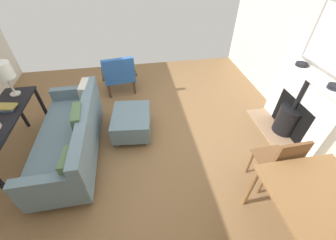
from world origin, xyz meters
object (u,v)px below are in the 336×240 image
(mantel_bowl_near, at_px, (302,64))
(dining_chair_near_fireplace, at_px, (280,161))
(table_lamp_near_end, at_px, (3,72))
(book_stack, at_px, (5,108))
(sofa, at_px, (72,136))
(ottoman, at_px, (132,122))
(armchair_accent, at_px, (119,74))
(console_table, at_px, (2,125))
(dining_table, at_px, (317,201))
(fireplace, at_px, (297,110))
(mantel_bowl_far, at_px, (334,86))

(mantel_bowl_near, bearing_deg, dining_chair_near_fireplace, 53.81)
(table_lamp_near_end, bearing_deg, book_stack, 90.56)
(mantel_bowl_near, bearing_deg, sofa, 3.73)
(ottoman, bearing_deg, sofa, 19.13)
(armchair_accent, xyz_separation_m, console_table, (1.43, 1.58, 0.24))
(sofa, bearing_deg, dining_table, 148.57)
(console_table, distance_m, dining_chair_near_fireplace, 3.47)
(armchair_accent, bearing_deg, table_lamp_near_end, 34.84)
(fireplace, bearing_deg, book_stack, -4.46)
(armchair_accent, bearing_deg, ottoman, 98.27)
(fireplace, height_order, mantel_bowl_near, mantel_bowl_near)
(book_stack, bearing_deg, dining_chair_near_fireplace, 159.64)
(sofa, distance_m, dining_table, 3.00)
(mantel_bowl_far, bearing_deg, fireplace, -87.10)
(mantel_bowl_near, bearing_deg, console_table, 3.12)
(dining_chair_near_fireplace, bearing_deg, table_lamp_near_end, -25.58)
(dining_table, bearing_deg, book_stack, -28.26)
(book_stack, distance_m, dining_chair_near_fireplace, 3.55)
(fireplace, height_order, dining_chair_near_fireplace, fireplace)
(fireplace, distance_m, sofa, 3.44)
(console_table, relative_size, table_lamp_near_end, 3.21)
(ottoman, bearing_deg, dining_chair_near_fireplace, 142.67)
(mantel_bowl_far, xyz_separation_m, book_stack, (4.22, -0.64, -0.28))
(sofa, bearing_deg, armchair_accent, -112.72)
(sofa, relative_size, armchair_accent, 2.29)
(table_lamp_near_end, xyz_separation_m, dining_chair_near_fireplace, (-3.32, 1.59, -0.61))
(armchair_accent, xyz_separation_m, dining_table, (-1.89, 3.14, 0.19))
(fireplace, xyz_separation_m, dining_table, (0.89, 1.45, 0.17))
(dining_chair_near_fireplace, bearing_deg, book_stack, -20.36)
(armchair_accent, relative_size, table_lamp_near_end, 1.68)
(mantel_bowl_near, distance_m, ottoman, 2.74)
(armchair_accent, distance_m, dining_table, 3.67)
(dining_table, bearing_deg, console_table, -25.09)
(book_stack, height_order, dining_table, book_stack)
(fireplace, distance_m, mantel_bowl_near, 0.70)
(mantel_bowl_far, xyz_separation_m, table_lamp_near_end, (4.22, -0.99, 0.06))
(mantel_bowl_near, relative_size, dining_table, 0.18)
(console_table, relative_size, dining_table, 1.72)
(mantel_bowl_near, xyz_separation_m, dining_table, (0.90, 1.78, -0.44))
(armchair_accent, relative_size, book_stack, 2.72)
(ottoman, xyz_separation_m, dining_table, (-1.70, 1.85, 0.38))
(sofa, bearing_deg, mantel_bowl_far, 173.20)
(mantel_bowl_far, relative_size, console_table, 0.10)
(mantel_bowl_far, relative_size, armchair_accent, 0.19)
(mantel_bowl_near, height_order, book_stack, mantel_bowl_near)
(mantel_bowl_far, distance_m, sofa, 3.56)
(ottoman, distance_m, dining_chair_near_fireplace, 2.16)
(mantel_bowl_far, height_order, dining_chair_near_fireplace, mantel_bowl_far)
(sofa, height_order, dining_table, sofa)
(armchair_accent, bearing_deg, fireplace, 148.83)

